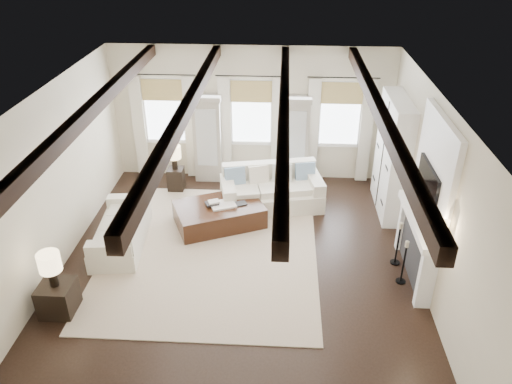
# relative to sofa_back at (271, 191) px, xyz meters

# --- Properties ---
(ground) EXTENTS (7.50, 7.50, 0.00)m
(ground) POSITION_rel_sofa_back_xyz_m (-0.52, -2.30, -0.37)
(ground) COLOR black
(ground) RESTS_ON ground
(room_shell) EXTENTS (6.54, 7.54, 3.22)m
(room_shell) POSITION_rel_sofa_back_xyz_m (0.23, -1.40, 1.52)
(room_shell) COLOR beige
(room_shell) RESTS_ON ground
(area_rug) EXTENTS (4.05, 4.78, 0.02)m
(area_rug) POSITION_rel_sofa_back_xyz_m (-1.11, -1.78, -0.36)
(area_rug) COLOR #BDAC95
(area_rug) RESTS_ON ground
(sofa_back) EXTENTS (2.34, 1.41, 0.93)m
(sofa_back) POSITION_rel_sofa_back_xyz_m (0.00, 0.00, 0.00)
(sofa_back) COLOR silver
(sofa_back) RESTS_ON ground
(sofa_left) EXTENTS (1.04, 2.00, 0.83)m
(sofa_left) POSITION_rel_sofa_back_xyz_m (-2.82, -1.66, -0.03)
(sofa_left) COLOR silver
(sofa_left) RESTS_ON ground
(ottoman) EXTENTS (2.04, 1.70, 0.46)m
(ottoman) POSITION_rel_sofa_back_xyz_m (-1.06, -0.82, -0.14)
(ottoman) COLOR black
(ottoman) RESTS_ON ground
(tray) EXTENTS (0.61, 0.55, 0.04)m
(tray) POSITION_rel_sofa_back_xyz_m (-0.97, -0.84, 0.11)
(tray) COLOR white
(tray) RESTS_ON ottoman
(book_lower) EXTENTS (0.32, 0.29, 0.04)m
(book_lower) POSITION_rel_sofa_back_xyz_m (-1.19, -0.86, 0.15)
(book_lower) COLOR #262628
(book_lower) RESTS_ON tray
(book_upper) EXTENTS (0.27, 0.24, 0.03)m
(book_upper) POSITION_rel_sofa_back_xyz_m (-1.15, -0.85, 0.18)
(book_upper) COLOR beige
(book_upper) RESTS_ON book_lower
(book_loose) EXTENTS (0.29, 0.26, 0.03)m
(book_loose) POSITION_rel_sofa_back_xyz_m (-0.61, -0.76, 0.10)
(book_loose) COLOR #262628
(book_loose) RESTS_ON ottoman
(side_table_front) EXTENTS (0.54, 0.54, 0.54)m
(side_table_front) POSITION_rel_sofa_back_xyz_m (-3.33, -3.59, -0.10)
(side_table_front) COLOR black
(side_table_front) RESTS_ON ground
(lamp_front) EXTENTS (0.35, 0.35, 0.61)m
(lamp_front) POSITION_rel_sofa_back_xyz_m (-3.33, -3.59, 0.58)
(lamp_front) COLOR black
(lamp_front) RESTS_ON side_table_front
(side_table_back) EXTENTS (0.36, 0.36, 0.54)m
(side_table_back) POSITION_rel_sofa_back_xyz_m (-2.25, 0.63, -0.10)
(side_table_back) COLOR black
(side_table_back) RESTS_ON ground
(lamp_back) EXTENTS (0.33, 0.33, 0.56)m
(lamp_back) POSITION_rel_sofa_back_xyz_m (-2.25, 0.63, 0.55)
(lamp_back) COLOR black
(lamp_back) RESTS_ON side_table_back
(candlestick_near) EXTENTS (0.17, 0.17, 0.86)m
(candlestick_near) POSITION_rel_sofa_back_xyz_m (2.38, -2.51, -0.02)
(candlestick_near) COLOR black
(candlestick_near) RESTS_ON ground
(candlestick_far) EXTENTS (0.18, 0.18, 0.88)m
(candlestick_far) POSITION_rel_sofa_back_xyz_m (2.38, -1.97, -0.01)
(candlestick_far) COLOR black
(candlestick_far) RESTS_ON ground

